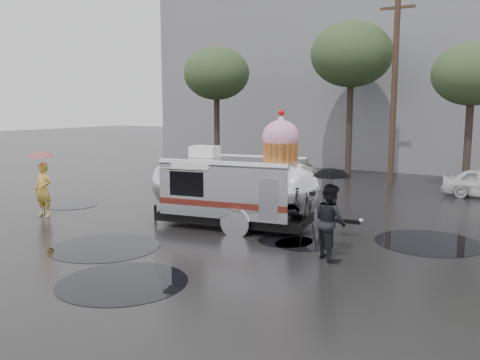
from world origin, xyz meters
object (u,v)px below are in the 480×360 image
Objects in this scene: tripod at (312,214)px; airstream_trailer at (237,186)px; person_right at (330,221)px; person_left at (43,190)px.

airstream_trailer is at bearing 164.96° from tripod.
person_right is 1.23× the size of tripod.
tripod is (9.40, 1.12, -0.02)m from person_left.
person_left is 0.99× the size of person_right.
tripod is (2.94, -1.00, -0.40)m from airstream_trailer.
person_right is at bearing -38.02° from tripod.
person_left is 9.46m from tripod.
person_left is (-6.46, -2.12, -0.38)m from airstream_trailer.
person_left is 10.18m from person_right.
person_left is at bearing 41.77° from person_right.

